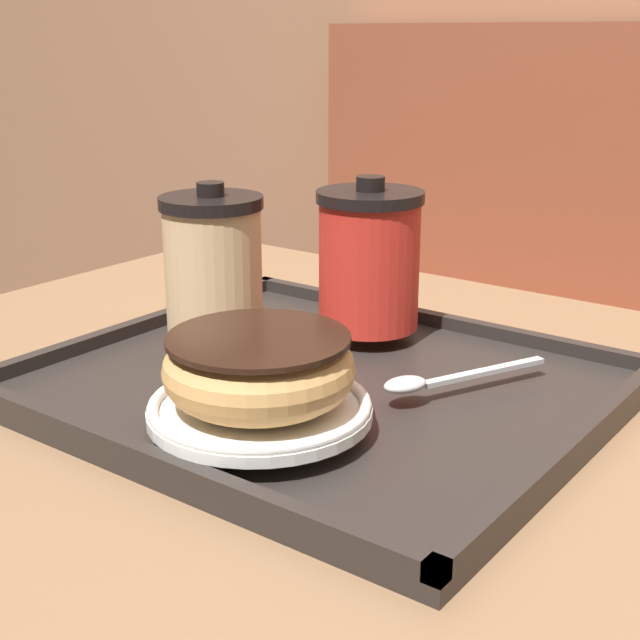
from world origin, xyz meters
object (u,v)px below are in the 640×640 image
donut_chocolate_glazed (259,367)px  spoon (430,381)px  coffee_cup_rear (369,259)px  coffee_cup_front (214,271)px

donut_chocolate_glazed → spoon: bearing=61.3°
coffee_cup_rear → spoon: (0.12, -0.09, -0.06)m
spoon → coffee_cup_front: bearing=-57.1°
coffee_cup_front → spoon: coffee_cup_front is taller
donut_chocolate_glazed → spoon: donut_chocolate_glazed is taller
donut_chocolate_glazed → spoon: 0.14m
spoon → donut_chocolate_glazed: bearing=-3.8°
coffee_cup_front → donut_chocolate_glazed: 0.16m
coffee_cup_rear → spoon: coffee_cup_rear is taller
coffee_cup_front → donut_chocolate_glazed: (0.13, -0.09, -0.03)m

